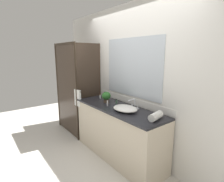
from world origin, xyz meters
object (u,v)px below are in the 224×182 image
Objects in this scene: faucet at (134,105)px; rolled_towel_near_edge at (156,116)px; amenity_bottle_lotion at (107,103)px; amenity_bottle_conditioner at (100,97)px; potted_plant at (106,96)px; amenity_bottle_shampoo at (116,101)px; sink_basin at (125,108)px.

faucet is 0.68× the size of rolled_towel_near_edge.
amenity_bottle_lotion is 0.52m from amenity_bottle_conditioner.
amenity_bottle_lotion is at bearing -30.50° from potted_plant.
amenity_bottle_shampoo is 0.32× the size of rolled_towel_near_edge.
faucet is 0.46m from amenity_bottle_lotion.
amenity_bottle_lotion reaches higher than amenity_bottle_conditioner.
rolled_towel_near_edge reaches higher than amenity_bottle_shampoo.
rolled_towel_near_edge reaches higher than amenity_bottle_conditioner.
faucet is 2.12× the size of amenity_bottle_shampoo.
amenity_bottle_conditioner is at bearing 159.93° from amenity_bottle_lotion.
potted_plant is (-0.57, 0.04, 0.07)m from sink_basin.
rolled_towel_near_edge reaches higher than sink_basin.
sink_basin is at bearing -20.37° from amenity_bottle_shampoo.
rolled_towel_near_edge is (0.54, 0.07, 0.01)m from sink_basin.
faucet is at bearing 90.00° from sink_basin.
sink_basin is 1.71× the size of rolled_towel_near_edge.
potted_plant is 2.47× the size of amenity_bottle_shampoo.
amenity_bottle_conditioner is (-0.48, -0.03, 0.00)m from amenity_bottle_shampoo.
potted_plant reaches higher than faucet.
amenity_bottle_shampoo is at bearing 3.59° from amenity_bottle_conditioner.
sink_basin is at bearing 8.96° from amenity_bottle_lotion.
rolled_towel_near_edge is at bearing -2.16° from amenity_bottle_conditioner.
faucet is 0.86× the size of potted_plant.
potted_plant is 0.33m from amenity_bottle_conditioner.
potted_plant is 2.08× the size of amenity_bottle_lotion.
faucet is at bearing 166.81° from rolled_towel_near_edge.
faucet reaches higher than amenity_bottle_conditioner.
amenity_bottle_lotion is (0.18, -0.11, -0.07)m from potted_plant.
potted_plant is 0.21m from amenity_bottle_shampoo.
potted_plant is 2.39× the size of amenity_bottle_conditioner.
potted_plant reaches higher than sink_basin.
sink_basin is 0.39m from amenity_bottle_lotion.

